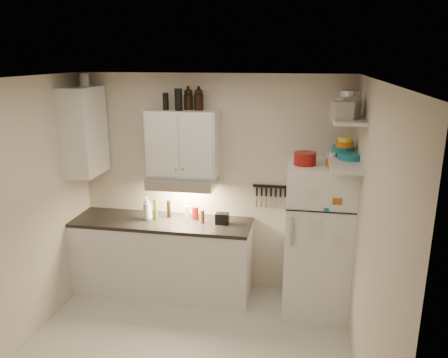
# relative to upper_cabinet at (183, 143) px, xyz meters

# --- Properties ---
(ceiling) EXTENTS (3.20, 3.00, 0.02)m
(ceiling) POSITION_rel_upper_cabinet_xyz_m (0.30, -1.33, 0.78)
(ceiling) COLOR white
(ceiling) RESTS_ON ground
(back_wall) EXTENTS (3.20, 0.02, 2.60)m
(back_wall) POSITION_rel_upper_cabinet_xyz_m (0.30, 0.18, -0.53)
(back_wall) COLOR beige
(back_wall) RESTS_ON ground
(left_wall) EXTENTS (0.02, 3.00, 2.60)m
(left_wall) POSITION_rel_upper_cabinet_xyz_m (-1.31, -1.33, -0.53)
(left_wall) COLOR beige
(left_wall) RESTS_ON ground
(right_wall) EXTENTS (0.02, 3.00, 2.60)m
(right_wall) POSITION_rel_upper_cabinet_xyz_m (1.91, -1.33, -0.53)
(right_wall) COLOR beige
(right_wall) RESTS_ON ground
(base_cabinet) EXTENTS (2.10, 0.60, 0.88)m
(base_cabinet) POSITION_rel_upper_cabinet_xyz_m (-0.25, -0.14, -1.39)
(base_cabinet) COLOR white
(base_cabinet) RESTS_ON floor
(countertop) EXTENTS (2.10, 0.62, 0.04)m
(countertop) POSITION_rel_upper_cabinet_xyz_m (-0.25, -0.14, -0.93)
(countertop) COLOR black
(countertop) RESTS_ON base_cabinet
(upper_cabinet) EXTENTS (0.80, 0.33, 0.75)m
(upper_cabinet) POSITION_rel_upper_cabinet_xyz_m (0.00, 0.00, 0.00)
(upper_cabinet) COLOR white
(upper_cabinet) RESTS_ON back_wall
(side_cabinet) EXTENTS (0.33, 0.55, 1.00)m
(side_cabinet) POSITION_rel_upper_cabinet_xyz_m (-1.14, -0.14, 0.12)
(side_cabinet) COLOR white
(side_cabinet) RESTS_ON left_wall
(range_hood) EXTENTS (0.76, 0.46, 0.12)m
(range_hood) POSITION_rel_upper_cabinet_xyz_m (0.00, -0.06, -0.44)
(range_hood) COLOR silver
(range_hood) RESTS_ON back_wall
(fridge) EXTENTS (0.70, 0.68, 1.70)m
(fridge) POSITION_rel_upper_cabinet_xyz_m (1.55, -0.18, -0.98)
(fridge) COLOR white
(fridge) RESTS_ON floor
(shelf_hi) EXTENTS (0.30, 0.95, 0.03)m
(shelf_hi) POSITION_rel_upper_cabinet_xyz_m (1.75, -0.31, 0.38)
(shelf_hi) COLOR white
(shelf_hi) RESTS_ON right_wall
(shelf_lo) EXTENTS (0.30, 0.95, 0.03)m
(shelf_lo) POSITION_rel_upper_cabinet_xyz_m (1.75, -0.31, -0.07)
(shelf_lo) COLOR white
(shelf_lo) RESTS_ON right_wall
(knife_strip) EXTENTS (0.42, 0.02, 0.03)m
(knife_strip) POSITION_rel_upper_cabinet_xyz_m (1.00, 0.15, -0.51)
(knife_strip) COLOR black
(knife_strip) RESTS_ON back_wall
(dutch_oven) EXTENTS (0.30, 0.30, 0.13)m
(dutch_oven) POSITION_rel_upper_cabinet_xyz_m (1.37, -0.28, -0.06)
(dutch_oven) COLOR maroon
(dutch_oven) RESTS_ON fridge
(book_stack) EXTENTS (0.21, 0.25, 0.07)m
(book_stack) POSITION_rel_upper_cabinet_xyz_m (1.68, -0.36, -0.09)
(book_stack) COLOR #AF5D15
(book_stack) RESTS_ON fridge
(spice_jar) EXTENTS (0.07, 0.07, 0.11)m
(spice_jar) POSITION_rel_upper_cabinet_xyz_m (1.65, -0.17, -0.07)
(spice_jar) COLOR silver
(spice_jar) RESTS_ON fridge
(stock_pot) EXTENTS (0.40, 0.40, 0.22)m
(stock_pot) POSITION_rel_upper_cabinet_xyz_m (1.82, 0.05, 0.50)
(stock_pot) COLOR silver
(stock_pot) RESTS_ON shelf_hi
(tin_a) EXTENTS (0.24, 0.23, 0.19)m
(tin_a) POSITION_rel_upper_cabinet_xyz_m (1.74, -0.41, 0.49)
(tin_a) COLOR #AAAAAD
(tin_a) RESTS_ON shelf_hi
(tin_b) EXTENTS (0.21, 0.21, 0.17)m
(tin_b) POSITION_rel_upper_cabinet_xyz_m (1.68, -0.57, 0.48)
(tin_b) COLOR #AAAAAD
(tin_b) RESTS_ON shelf_hi
(bowl_teal) EXTENTS (0.23, 0.23, 0.09)m
(bowl_teal) POSITION_rel_upper_cabinet_xyz_m (1.76, -0.07, -0.00)
(bowl_teal) COLOR #187184
(bowl_teal) RESTS_ON shelf_lo
(bowl_orange) EXTENTS (0.19, 0.19, 0.06)m
(bowl_orange) POSITION_rel_upper_cabinet_xyz_m (1.77, -0.11, 0.07)
(bowl_orange) COLOR #D75F14
(bowl_orange) RESTS_ON bowl_teal
(bowl_yellow) EXTENTS (0.15, 0.15, 0.05)m
(bowl_yellow) POSITION_rel_upper_cabinet_xyz_m (1.77, -0.11, 0.12)
(bowl_yellow) COLOR yellow
(bowl_yellow) RESTS_ON bowl_orange
(plates) EXTENTS (0.27, 0.27, 0.06)m
(plates) POSITION_rel_upper_cabinet_xyz_m (1.82, -0.27, -0.02)
(plates) COLOR #187184
(plates) RESTS_ON shelf_lo
(growler_a) EXTENTS (0.12, 0.12, 0.24)m
(growler_a) POSITION_rel_upper_cabinet_xyz_m (0.06, 0.05, 0.50)
(growler_a) COLOR black
(growler_a) RESTS_ON upper_cabinet
(growler_b) EXTENTS (0.14, 0.14, 0.24)m
(growler_b) POSITION_rel_upper_cabinet_xyz_m (0.18, 0.03, 0.50)
(growler_b) COLOR black
(growler_b) RESTS_ON upper_cabinet
(thermos_a) EXTENTS (0.10, 0.10, 0.24)m
(thermos_a) POSITION_rel_upper_cabinet_xyz_m (-0.03, -0.05, 0.50)
(thermos_a) COLOR black
(thermos_a) RESTS_ON upper_cabinet
(thermos_b) EXTENTS (0.09, 0.09, 0.19)m
(thermos_b) POSITION_rel_upper_cabinet_xyz_m (-0.18, -0.02, 0.47)
(thermos_b) COLOR black
(thermos_b) RESTS_ON upper_cabinet
(side_jar) EXTENTS (0.13, 0.13, 0.14)m
(side_jar) POSITION_rel_upper_cabinet_xyz_m (-1.13, -0.04, 0.70)
(side_jar) COLOR silver
(side_jar) RESTS_ON side_cabinet
(soap_bottle) EXTENTS (0.14, 0.14, 0.32)m
(soap_bottle) POSITION_rel_upper_cabinet_xyz_m (-0.42, -0.13, -0.75)
(soap_bottle) COLOR white
(soap_bottle) RESTS_ON countertop
(pepper_mill) EXTENTS (0.05, 0.05, 0.16)m
(pepper_mill) POSITION_rel_upper_cabinet_xyz_m (0.24, -0.12, -0.83)
(pepper_mill) COLOR brown
(pepper_mill) RESTS_ON countertop
(oil_bottle) EXTENTS (0.06, 0.06, 0.24)m
(oil_bottle) POSITION_rel_upper_cabinet_xyz_m (-0.33, -0.10, -0.78)
(oil_bottle) COLOR #476619
(oil_bottle) RESTS_ON countertop
(vinegar_bottle) EXTENTS (0.05, 0.05, 0.21)m
(vinegar_bottle) POSITION_rel_upper_cabinet_xyz_m (-0.19, -0.02, -0.80)
(vinegar_bottle) COLOR black
(vinegar_bottle) RESTS_ON countertop
(clear_bottle) EXTENTS (0.06, 0.06, 0.15)m
(clear_bottle) POSITION_rel_upper_cabinet_xyz_m (0.03, -0.00, -0.83)
(clear_bottle) COLOR silver
(clear_bottle) RESTS_ON countertop
(red_jar) EXTENTS (0.08, 0.08, 0.15)m
(red_jar) POSITION_rel_upper_cabinet_xyz_m (0.13, -0.02, -0.83)
(red_jar) COLOR maroon
(red_jar) RESTS_ON countertop
(caddy) EXTENTS (0.15, 0.11, 0.13)m
(caddy) POSITION_rel_upper_cabinet_xyz_m (0.47, -0.11, -0.84)
(caddy) COLOR black
(caddy) RESTS_ON countertop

